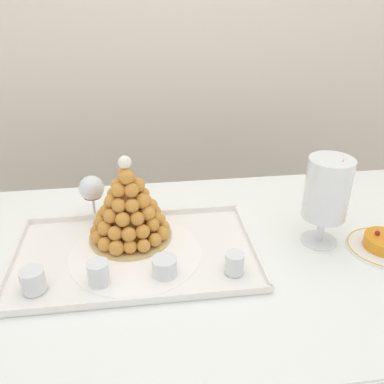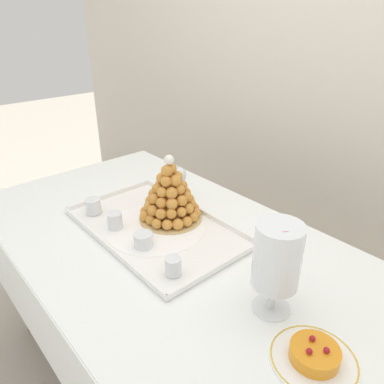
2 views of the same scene
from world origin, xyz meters
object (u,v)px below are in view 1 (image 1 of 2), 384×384
(dessert_cup_mid_left, at_px, (99,274))
(dessert_cup_mid_right, at_px, (234,264))
(croquembouche, at_px, (128,208))
(fruit_tart_plate, at_px, (384,245))
(macaron_goblet, at_px, (327,190))
(wine_glass, at_px, (92,190))
(serving_tray, at_px, (136,254))
(dessert_cup_left, at_px, (33,281))
(dessert_cup_centre, at_px, (165,267))

(dessert_cup_mid_left, relative_size, dessert_cup_mid_right, 1.08)
(croquembouche, height_order, fruit_tart_plate, croquembouche)
(dessert_cup_mid_left, bearing_deg, macaron_goblet, 10.26)
(fruit_tart_plate, distance_m, wine_glass, 0.84)
(serving_tray, distance_m, dessert_cup_mid_right, 0.27)
(dessert_cup_left, relative_size, wine_glass, 0.39)
(croquembouche, relative_size, dessert_cup_left, 4.30)
(dessert_cup_mid_right, bearing_deg, dessert_cup_centre, 175.49)
(dessert_cup_left, relative_size, dessert_cup_mid_right, 1.05)
(croquembouche, distance_m, macaron_goblet, 0.53)
(dessert_cup_centre, xyz_separation_m, wine_glass, (-0.19, 0.30, 0.07))
(fruit_tart_plate, bearing_deg, serving_tray, 175.22)
(dessert_cup_mid_right, relative_size, macaron_goblet, 0.21)
(croquembouche, bearing_deg, dessert_cup_left, -139.13)
(macaron_goblet, bearing_deg, fruit_tart_plate, -19.15)
(croquembouche, height_order, dessert_cup_left, croquembouche)
(dessert_cup_centre, height_order, fruit_tart_plate, dessert_cup_centre)
(dessert_cup_mid_left, xyz_separation_m, wine_glass, (-0.03, 0.31, 0.07))
(dessert_cup_mid_left, relative_size, macaron_goblet, 0.23)
(dessert_cup_mid_left, bearing_deg, fruit_tart_plate, 3.93)
(croquembouche, xyz_separation_m, wine_glass, (-0.11, 0.12, 0.00))
(serving_tray, distance_m, wine_glass, 0.25)
(croquembouche, relative_size, dessert_cup_centre, 3.98)
(macaron_goblet, xyz_separation_m, wine_glass, (-0.63, 0.20, -0.06))
(dessert_cup_centre, bearing_deg, dessert_cup_mid_right, -4.51)
(macaron_goblet, bearing_deg, dessert_cup_mid_left, -169.74)
(macaron_goblet, height_order, fruit_tart_plate, macaron_goblet)
(dessert_cup_mid_right, bearing_deg, wine_glass, 139.52)
(croquembouche, distance_m, wine_glass, 0.16)
(macaron_goblet, relative_size, wine_glass, 1.76)
(serving_tray, height_order, dessert_cup_mid_right, dessert_cup_mid_right)
(dessert_cup_mid_right, relative_size, wine_glass, 0.37)
(dessert_cup_mid_left, distance_m, dessert_cup_mid_right, 0.33)
(dessert_cup_mid_left, bearing_deg, dessert_cup_centre, 4.16)
(dessert_cup_left, xyz_separation_m, dessert_cup_mid_right, (0.48, 0.00, -0.00))
(dessert_cup_left, xyz_separation_m, macaron_goblet, (0.75, 0.11, 0.13))
(dessert_cup_left, height_order, wine_glass, wine_glass)
(croquembouche, bearing_deg, wine_glass, 131.80)
(serving_tray, xyz_separation_m, wine_glass, (-0.12, 0.20, 0.10))
(croquembouche, relative_size, wine_glass, 1.69)
(dessert_cup_mid_left, height_order, dessert_cup_mid_right, dessert_cup_mid_left)
(serving_tray, relative_size, dessert_cup_centre, 10.28)
(dessert_cup_centre, distance_m, fruit_tart_plate, 0.60)
(croquembouche, distance_m, dessert_cup_left, 0.30)
(serving_tray, relative_size, dessert_cup_mid_left, 10.79)
(serving_tray, bearing_deg, dessert_cup_centre, -53.76)
(dessert_cup_left, distance_m, dessert_cup_centre, 0.31)
(croquembouche, bearing_deg, dessert_cup_centre, -64.51)
(dessert_cup_left, height_order, dessert_cup_mid_right, dessert_cup_left)
(dessert_cup_mid_right, distance_m, fruit_tart_plate, 0.43)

